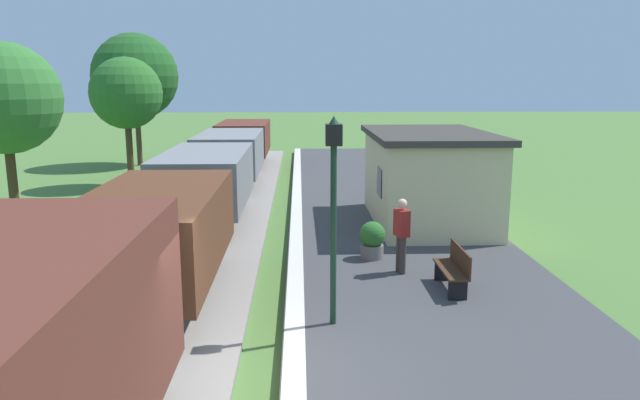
{
  "coord_description": "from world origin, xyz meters",
  "views": [
    {
      "loc": [
        0.5,
        -8.02,
        4.52
      ],
      "look_at": [
        0.98,
        5.59,
        1.79
      ],
      "focal_mm": 33.42,
      "sensor_mm": 36.0,
      "label": 1
    }
  ],
  "objects_px": {
    "bench_down_platform": "(385,184)",
    "lamp_post_near": "(334,183)",
    "freight_train": "(203,185)",
    "tree_field_left": "(126,94)",
    "station_hut": "(427,177)",
    "bench_near_hut": "(454,268)",
    "person_waiting": "(401,233)",
    "tree_field_distant": "(135,76)",
    "potted_planter": "(372,239)",
    "tree_trackside_far": "(4,99)"
  },
  "relations": [
    {
      "from": "tree_field_distant",
      "to": "potted_planter",
      "type": "bearing_deg",
      "value": -60.59
    },
    {
      "from": "bench_near_hut",
      "to": "tree_field_distant",
      "type": "bearing_deg",
      "value": 119.67
    },
    {
      "from": "freight_train",
      "to": "tree_field_distant",
      "type": "distance_m",
      "value": 16.27
    },
    {
      "from": "freight_train",
      "to": "tree_field_left",
      "type": "relative_size",
      "value": 5.9
    },
    {
      "from": "station_hut",
      "to": "bench_near_hut",
      "type": "xyz_separation_m",
      "value": [
        -0.71,
        -6.07,
        -0.93
      ]
    },
    {
      "from": "person_waiting",
      "to": "potted_planter",
      "type": "height_order",
      "value": "person_waiting"
    },
    {
      "from": "freight_train",
      "to": "tree_field_distant",
      "type": "relative_size",
      "value": 4.65
    },
    {
      "from": "station_hut",
      "to": "bench_near_hut",
      "type": "relative_size",
      "value": 3.87
    },
    {
      "from": "freight_train",
      "to": "person_waiting",
      "type": "height_order",
      "value": "freight_train"
    },
    {
      "from": "bench_near_hut",
      "to": "tree_field_left",
      "type": "relative_size",
      "value": 0.27
    },
    {
      "from": "tree_field_left",
      "to": "bench_near_hut",
      "type": "bearing_deg",
      "value": -53.41
    },
    {
      "from": "tree_field_left",
      "to": "person_waiting",
      "type": "bearing_deg",
      "value": -53.59
    },
    {
      "from": "bench_near_hut",
      "to": "potted_planter",
      "type": "distance_m",
      "value": 2.71
    },
    {
      "from": "tree_trackside_far",
      "to": "tree_field_distant",
      "type": "bearing_deg",
      "value": 90.13
    },
    {
      "from": "lamp_post_near",
      "to": "tree_field_left",
      "type": "relative_size",
      "value": 0.67
    },
    {
      "from": "station_hut",
      "to": "tree_field_distant",
      "type": "distance_m",
      "value": 19.62
    },
    {
      "from": "bench_down_platform",
      "to": "lamp_post_near",
      "type": "bearing_deg",
      "value": -102.41
    },
    {
      "from": "freight_train",
      "to": "person_waiting",
      "type": "relative_size",
      "value": 19.06
    },
    {
      "from": "potted_planter",
      "to": "freight_train",
      "type": "bearing_deg",
      "value": 141.91
    },
    {
      "from": "freight_train",
      "to": "tree_field_distant",
      "type": "bearing_deg",
      "value": 111.22
    },
    {
      "from": "tree_field_left",
      "to": "station_hut",
      "type": "bearing_deg",
      "value": -35.77
    },
    {
      "from": "freight_train",
      "to": "tree_trackside_far",
      "type": "relative_size",
      "value": 5.76
    },
    {
      "from": "bench_near_hut",
      "to": "potted_planter",
      "type": "height_order",
      "value": "potted_planter"
    },
    {
      "from": "potted_planter",
      "to": "lamp_post_near",
      "type": "height_order",
      "value": "lamp_post_near"
    },
    {
      "from": "person_waiting",
      "to": "potted_planter",
      "type": "distance_m",
      "value": 1.34
    },
    {
      "from": "bench_down_platform",
      "to": "person_waiting",
      "type": "height_order",
      "value": "person_waiting"
    },
    {
      "from": "freight_train",
      "to": "bench_near_hut",
      "type": "distance_m",
      "value": 8.56
    },
    {
      "from": "tree_field_distant",
      "to": "freight_train",
      "type": "bearing_deg",
      "value": -68.78
    },
    {
      "from": "bench_down_platform",
      "to": "tree_field_distant",
      "type": "xyz_separation_m",
      "value": [
        -11.86,
        10.64,
        4.02
      ]
    },
    {
      "from": "bench_near_hut",
      "to": "lamp_post_near",
      "type": "xyz_separation_m",
      "value": [
        -2.61,
        -1.67,
        2.08
      ]
    },
    {
      "from": "freight_train",
      "to": "lamp_post_near",
      "type": "xyz_separation_m",
      "value": [
        3.49,
        -7.63,
        1.34
      ]
    },
    {
      "from": "tree_field_left",
      "to": "potted_planter",
      "type": "bearing_deg",
      "value": -52.53
    },
    {
      "from": "bench_down_platform",
      "to": "lamp_post_near",
      "type": "height_order",
      "value": "lamp_post_near"
    },
    {
      "from": "tree_trackside_far",
      "to": "tree_field_left",
      "type": "xyz_separation_m",
      "value": [
        1.32,
        7.86,
        -0.02
      ]
    },
    {
      "from": "tree_field_left",
      "to": "freight_train",
      "type": "bearing_deg",
      "value": -61.69
    },
    {
      "from": "tree_field_distant",
      "to": "lamp_post_near",
      "type": "bearing_deg",
      "value": -67.64
    },
    {
      "from": "freight_train",
      "to": "tree_field_left",
      "type": "height_order",
      "value": "tree_field_left"
    },
    {
      "from": "tree_trackside_far",
      "to": "tree_field_left",
      "type": "distance_m",
      "value": 7.97
    },
    {
      "from": "bench_near_hut",
      "to": "station_hut",
      "type": "bearing_deg",
      "value": 83.37
    },
    {
      "from": "lamp_post_near",
      "to": "bench_near_hut",
      "type": "bearing_deg",
      "value": 32.65
    },
    {
      "from": "person_waiting",
      "to": "bench_down_platform",
      "type": "bearing_deg",
      "value": -113.4
    },
    {
      "from": "station_hut",
      "to": "potted_planter",
      "type": "relative_size",
      "value": 6.33
    },
    {
      "from": "lamp_post_near",
      "to": "tree_field_left",
      "type": "height_order",
      "value": "tree_field_left"
    },
    {
      "from": "bench_near_hut",
      "to": "tree_field_distant",
      "type": "xyz_separation_m",
      "value": [
        -11.86,
        20.82,
        4.02
      ]
    },
    {
      "from": "station_hut",
      "to": "tree_field_left",
      "type": "bearing_deg",
      "value": 144.23
    },
    {
      "from": "freight_train",
      "to": "bench_near_hut",
      "type": "bearing_deg",
      "value": -44.38
    },
    {
      "from": "potted_planter",
      "to": "bench_down_platform",
      "type": "bearing_deg",
      "value": 79.76
    },
    {
      "from": "bench_near_hut",
      "to": "lamp_post_near",
      "type": "height_order",
      "value": "lamp_post_near"
    },
    {
      "from": "bench_near_hut",
      "to": "tree_trackside_far",
      "type": "height_order",
      "value": "tree_trackside_far"
    },
    {
      "from": "person_waiting",
      "to": "tree_trackside_far",
      "type": "distance_m",
      "value": 12.39
    }
  ]
}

